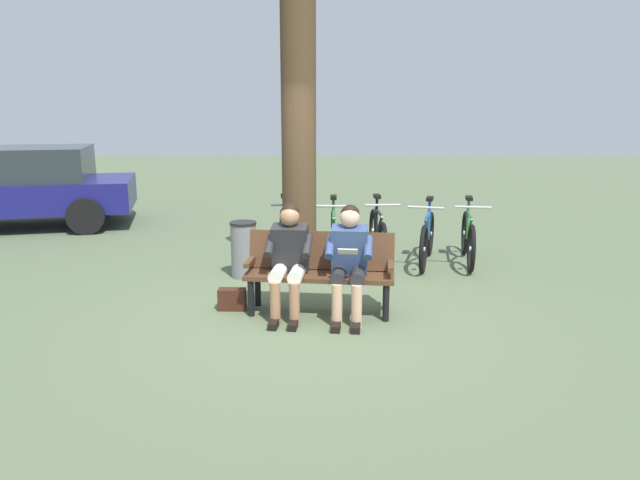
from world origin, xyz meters
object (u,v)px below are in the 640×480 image
(litter_bin, at_px, (244,249))
(bicycle_black, at_px, (427,239))
(bench, at_px, (320,266))
(person_reading, at_px, (349,257))
(bicycle_orange, at_px, (468,238))
(bicycle_green, at_px, (333,237))
(bicycle_silver, at_px, (286,235))
(bicycle_blue, at_px, (378,236))
(handbag, at_px, (232,299))
(tree_trunk, at_px, (299,119))
(person_companion, at_px, (289,255))
(parked_car, at_px, (16,186))

(litter_bin, xyz_separation_m, bicycle_black, (-2.51, -0.73, -0.01))
(bench, relative_size, person_reading, 1.36)
(bench, bearing_deg, bicycle_orange, -129.93)
(person_reading, relative_size, bicycle_green, 0.71)
(bicycle_silver, bearing_deg, bicycle_orange, 77.66)
(bicycle_blue, bearing_deg, handbag, -42.08)
(tree_trunk, distance_m, bicycle_blue, 2.15)
(person_companion, xyz_separation_m, bicycle_orange, (-2.41, -2.21, -0.30))
(person_companion, bearing_deg, bicycle_black, -124.99)
(parked_car, bearing_deg, litter_bin, 131.90)
(bicycle_blue, bearing_deg, bicycle_orange, 80.08)
(handbag, relative_size, bicycle_black, 0.18)
(tree_trunk, xyz_separation_m, bicycle_orange, (-2.38, -0.60, -1.68))
(bicycle_orange, xyz_separation_m, bicycle_black, (0.59, 0.05, 0.00))
(person_reading, relative_size, bicycle_orange, 0.72)
(handbag, relative_size, bicycle_silver, 0.18)
(bench, relative_size, bicycle_blue, 0.97)
(bicycle_orange, relative_size, bicycle_blue, 1.00)
(bicycle_black, xyz_separation_m, bicycle_silver, (2.03, -0.19, 0.00))
(handbag, relative_size, tree_trunk, 0.07)
(person_reading, xyz_separation_m, tree_trunk, (0.61, -1.67, 1.38))
(bicycle_green, relative_size, parked_car, 0.37)
(bicycle_silver, xyz_separation_m, parked_car, (5.11, -2.24, 0.41))
(litter_bin, height_order, bicycle_black, bicycle_black)
(person_companion, xyz_separation_m, handbag, (0.65, -0.14, -0.54))
(handbag, bearing_deg, person_reading, 171.22)
(person_companion, bearing_deg, litter_bin, -58.88)
(bicycle_black, height_order, parked_car, parked_car)
(bench, xyz_separation_m, tree_trunk, (0.30, -1.47, 1.53))
(tree_trunk, relative_size, litter_bin, 5.52)
(handbag, xyz_separation_m, parked_car, (4.68, -4.44, 0.65))
(tree_trunk, height_order, bicycle_black, tree_trunk)
(litter_bin, bearing_deg, bench, 128.52)
(litter_bin, bearing_deg, handbag, 92.27)
(bicycle_orange, distance_m, bicycle_silver, 2.62)
(person_reading, xyz_separation_m, bicycle_green, (0.16, -2.31, -0.31))
(tree_trunk, bearing_deg, parked_car, -29.09)
(handbag, xyz_separation_m, litter_bin, (0.05, -1.29, 0.25))
(bicycle_silver, bearing_deg, bicycle_black, 75.28)
(bench, xyz_separation_m, bicycle_blue, (-0.80, -2.22, -0.15))
(person_companion, distance_m, bicycle_black, 2.83)
(person_reading, distance_m, person_companion, 0.64)
(bicycle_blue, xyz_separation_m, parked_car, (6.45, -2.23, 0.41))
(tree_trunk, height_order, bicycle_green, tree_trunk)
(bicycle_silver, bearing_deg, bicycle_blue, 81.01)
(bicycle_blue, height_order, bicycle_green, same)
(bicycle_blue, height_order, parked_car, parked_car)
(bicycle_orange, relative_size, bicycle_green, 1.00)
(handbag, relative_size, parked_car, 0.07)
(handbag, distance_m, bicycle_silver, 2.26)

